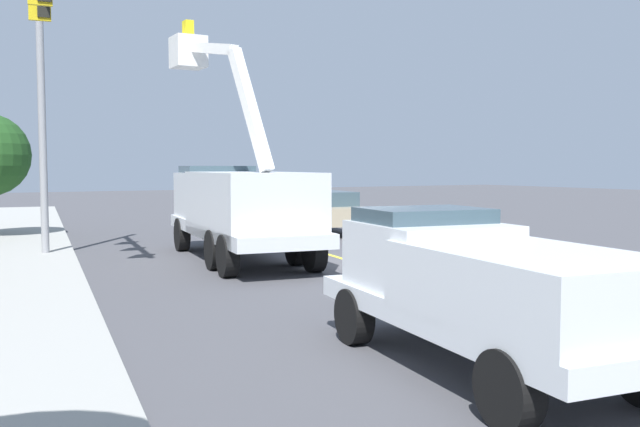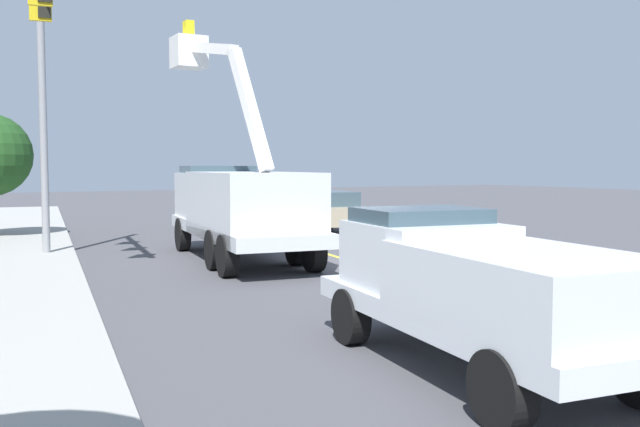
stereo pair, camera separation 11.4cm
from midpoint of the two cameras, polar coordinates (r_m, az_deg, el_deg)
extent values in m
plane|color=#47474C|center=(19.13, 2.94, -4.13)|extent=(120.00, 120.00, 0.00)
cube|color=#9E9E99|center=(17.36, -25.03, -5.13)|extent=(60.00, 10.80, 0.12)
cube|color=yellow|center=(19.13, 2.94, -4.12)|extent=(49.66, 6.18, 0.01)
cube|color=silver|center=(19.73, -6.70, -1.28)|extent=(8.44, 3.47, 0.36)
cube|color=silver|center=(22.21, -8.54, 1.28)|extent=(2.89, 2.65, 1.60)
cube|color=#384C56|center=(22.38, -8.68, 3.09)|extent=(2.04, 2.30, 0.64)
cube|color=silver|center=(18.73, -5.91, 0.66)|extent=(5.51, 3.11, 1.80)
cube|color=white|center=(17.97, -5.96, 8.61)|extent=(1.78, 0.58, 3.29)
cube|color=white|center=(19.87, -9.24, 13.31)|extent=(2.54, 0.72, 0.68)
cube|color=white|center=(20.95, -10.98, 12.94)|extent=(0.90, 0.90, 0.90)
cube|color=yellow|center=(21.05, -11.00, 14.55)|extent=(0.36, 0.24, 0.60)
cylinder|color=black|center=(22.29, -11.47, -1.71)|extent=(1.07, 0.46, 1.04)
cylinder|color=black|center=(22.82, -5.91, -1.53)|extent=(1.07, 0.46, 1.04)
cylinder|color=black|center=(18.06, -8.88, -2.99)|extent=(1.07, 0.46, 1.04)
cylinder|color=black|center=(18.71, -2.15, -2.71)|extent=(1.07, 0.46, 1.04)
cylinder|color=black|center=(16.80, -7.84, -3.50)|extent=(1.07, 0.46, 1.04)
cylinder|color=black|center=(17.49, -0.67, -3.17)|extent=(1.07, 0.46, 1.04)
cube|color=silver|center=(9.36, 12.67, -8.08)|extent=(5.81, 2.76, 0.30)
cube|color=silver|center=(10.28, 8.78, -3.84)|extent=(2.23, 2.16, 1.10)
cube|color=#384C56|center=(10.40, 8.24, -1.08)|extent=(1.55, 1.91, 0.56)
cube|color=silver|center=(8.49, 16.64, -6.63)|extent=(3.59, 2.49, 1.10)
cylinder|color=black|center=(10.53, 2.52, -8.47)|extent=(0.87, 0.40, 0.84)
cylinder|color=black|center=(11.44, 11.22, -7.55)|extent=(0.87, 0.40, 0.84)
cylinder|color=black|center=(7.46, 14.88, -13.86)|extent=(0.87, 0.40, 0.84)
cube|color=tan|center=(27.59, 0.20, 0.00)|extent=(4.99, 2.46, 0.70)
cube|color=#384C56|center=(27.69, 0.09, 1.26)|extent=(3.63, 2.08, 0.60)
cylinder|color=black|center=(26.48, 3.27, -1.15)|extent=(0.70, 0.32, 0.68)
cylinder|color=black|center=(25.80, -0.16, -1.28)|extent=(0.70, 0.32, 0.68)
cylinder|color=black|center=(29.45, 0.53, -0.63)|extent=(0.70, 0.32, 0.68)
cylinder|color=black|center=(28.84, -2.61, -0.73)|extent=(0.70, 0.32, 0.68)
cube|color=black|center=(24.66, -4.93, -2.28)|extent=(0.40, 0.40, 0.04)
cone|color=orange|center=(24.62, -4.93, -1.48)|extent=(0.32, 0.32, 0.65)
cylinder|color=white|center=(24.62, -4.93, -1.33)|extent=(0.20, 0.20, 0.08)
cylinder|color=gray|center=(22.00, -22.13, 7.98)|extent=(0.22, 0.22, 8.69)
cube|color=gold|center=(20.51, -22.32, 15.89)|extent=(0.19, 0.57, 1.00)
cube|color=black|center=(20.51, -22.03, 15.90)|extent=(0.24, 0.34, 0.84)
camera|label=1|loc=(0.06, -90.17, -0.01)|focal=38.75mm
camera|label=2|loc=(0.06, 89.83, 0.01)|focal=38.75mm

